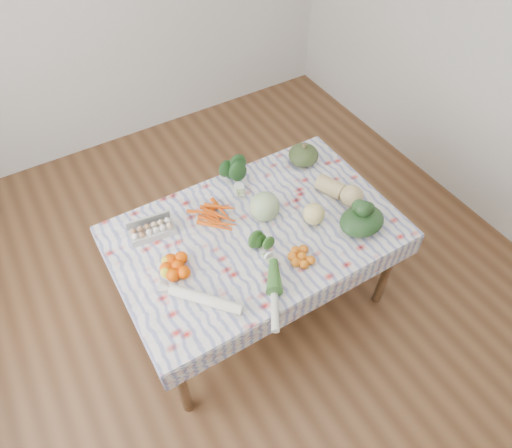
# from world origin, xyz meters

# --- Properties ---
(ground) EXTENTS (4.50, 4.50, 0.00)m
(ground) POSITION_xyz_m (0.00, 0.00, 0.00)
(ground) COLOR brown
(ground) RESTS_ON ground
(dining_table) EXTENTS (1.60, 1.00, 0.75)m
(dining_table) POSITION_xyz_m (0.00, 0.00, 0.68)
(dining_table) COLOR brown
(dining_table) RESTS_ON ground
(tablecloth) EXTENTS (1.66, 1.06, 0.01)m
(tablecloth) POSITION_xyz_m (0.00, 0.00, 0.76)
(tablecloth) COLOR silver
(tablecloth) RESTS_ON dining_table
(egg_carton) EXTENTS (0.27, 0.14, 0.07)m
(egg_carton) POSITION_xyz_m (-0.53, 0.28, 0.80)
(egg_carton) COLOR #B0B1AB
(egg_carton) RESTS_ON tablecloth
(carrot_bunch) EXTENTS (0.31, 0.29, 0.05)m
(carrot_bunch) POSITION_xyz_m (-0.17, 0.17, 0.78)
(carrot_bunch) COLOR #DC4D0A
(carrot_bunch) RESTS_ON tablecloth
(kale_bunch) EXTENTS (0.22, 0.21, 0.15)m
(kale_bunch) POSITION_xyz_m (0.10, 0.38, 0.84)
(kale_bunch) COLOR #193E17
(kale_bunch) RESTS_ON tablecloth
(kabocha_squash) EXTENTS (0.25, 0.25, 0.13)m
(kabocha_squash) POSITION_xyz_m (0.58, 0.35, 0.83)
(kabocha_squash) COLOR #384A22
(kabocha_squash) RESTS_ON tablecloth
(cabbage) EXTENTS (0.23, 0.23, 0.18)m
(cabbage) POSITION_xyz_m (0.10, 0.07, 0.85)
(cabbage) COLOR #9DBA7C
(cabbage) RESTS_ON tablecloth
(butternut_squash) EXTENTS (0.24, 0.33, 0.14)m
(butternut_squash) POSITION_xyz_m (0.59, -0.03, 0.83)
(butternut_squash) COLOR tan
(butternut_squash) RESTS_ON tablecloth
(orange_cluster) EXTENTS (0.29, 0.29, 0.08)m
(orange_cluster) POSITION_xyz_m (-0.51, -0.02, 0.80)
(orange_cluster) COLOR #FF5100
(orange_cluster) RESTS_ON tablecloth
(broccoli) EXTENTS (0.15, 0.15, 0.10)m
(broccoli) POSITION_xyz_m (-0.05, -0.17, 0.81)
(broccoli) COLOR #255119
(broccoli) RESTS_ON tablecloth
(mandarin_cluster) EXTENTS (0.20, 0.20, 0.06)m
(mandarin_cluster) POSITION_xyz_m (0.11, -0.31, 0.79)
(mandarin_cluster) COLOR orange
(mandarin_cluster) RESTS_ON tablecloth
(grapefruit) EXTENTS (0.14, 0.14, 0.13)m
(grapefruit) POSITION_xyz_m (0.33, -0.11, 0.83)
(grapefruit) COLOR #E1D076
(grapefruit) RESTS_ON tablecloth
(spinach_bag) EXTENTS (0.34, 0.31, 0.12)m
(spinach_bag) POSITION_xyz_m (0.54, -0.30, 0.82)
(spinach_bag) COLOR #193416
(spinach_bag) RESTS_ON tablecloth
(daikon) EXTENTS (0.32, 0.36, 0.06)m
(daikon) POSITION_xyz_m (-0.47, -0.29, 0.79)
(daikon) COLOR white
(daikon) RESTS_ON tablecloth
(leek) EXTENTS (0.24, 0.37, 0.04)m
(leek) POSITION_xyz_m (-0.16, -0.45, 0.78)
(leek) COLOR silver
(leek) RESTS_ON tablecloth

